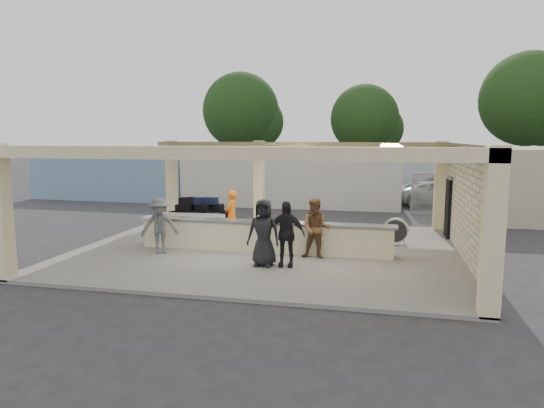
% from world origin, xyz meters
% --- Properties ---
extents(ground, '(120.00, 120.00, 0.00)m').
position_xyz_m(ground, '(0.00, 0.00, 0.00)').
color(ground, '#28282A').
rests_on(ground, ground).
extents(pavilion, '(12.01, 10.00, 3.55)m').
position_xyz_m(pavilion, '(0.21, 0.66, 1.35)').
color(pavilion, slate).
rests_on(pavilion, ground).
extents(baggage_counter, '(8.20, 0.58, 0.98)m').
position_xyz_m(baggage_counter, '(0.00, -0.50, 0.59)').
color(baggage_counter, beige).
rests_on(baggage_counter, pavilion).
extents(luggage_cart, '(2.41, 1.57, 1.37)m').
position_xyz_m(luggage_cart, '(-3.06, 1.77, 0.86)').
color(luggage_cart, silver).
rests_on(luggage_cart, pavilion).
extents(drum_fan, '(0.86, 0.46, 0.92)m').
position_xyz_m(drum_fan, '(4.10, 1.40, 0.59)').
color(drum_fan, silver).
rests_on(drum_fan, pavilion).
extents(baggage_handler, '(0.41, 0.66, 1.73)m').
position_xyz_m(baggage_handler, '(-1.61, 1.21, 0.96)').
color(baggage_handler, orange).
rests_on(baggage_handler, pavilion).
extents(passenger_a, '(0.88, 0.40, 1.81)m').
position_xyz_m(passenger_a, '(1.72, -1.00, 1.00)').
color(passenger_a, brown).
rests_on(passenger_a, pavilion).
extents(passenger_b, '(1.09, 0.43, 1.85)m').
position_xyz_m(passenger_b, '(1.02, -2.06, 1.02)').
color(passenger_b, black).
rests_on(passenger_b, pavilion).
extents(passenger_c, '(1.19, 0.84, 1.75)m').
position_xyz_m(passenger_c, '(-3.10, -1.43, 0.97)').
color(passenger_c, '#525358').
rests_on(passenger_c, pavilion).
extents(passenger_d, '(0.94, 0.42, 1.90)m').
position_xyz_m(passenger_d, '(0.40, -2.14, 1.05)').
color(passenger_d, black).
rests_on(passenger_d, pavilion).
extents(car_white_a, '(4.92, 3.32, 1.28)m').
position_xyz_m(car_white_a, '(6.52, 12.73, 0.64)').
color(car_white_a, silver).
rests_on(car_white_a, ground).
extents(car_dark, '(4.39, 1.58, 1.46)m').
position_xyz_m(car_dark, '(7.65, 14.64, 0.73)').
color(car_dark, black).
rests_on(car_dark, ground).
extents(container_white, '(11.60, 2.55, 2.50)m').
position_xyz_m(container_white, '(-1.26, 10.39, 1.25)').
color(container_white, '#BBBBB7').
rests_on(container_white, ground).
extents(container_blue, '(9.74, 2.59, 2.52)m').
position_xyz_m(container_blue, '(-12.11, 10.88, 1.26)').
color(container_blue, '#6E94B0').
rests_on(container_blue, ground).
extents(tree_left, '(6.60, 6.30, 9.00)m').
position_xyz_m(tree_left, '(-7.68, 24.16, 5.59)').
color(tree_left, '#382619').
rests_on(tree_left, ground).
extents(tree_mid, '(6.00, 5.60, 8.00)m').
position_xyz_m(tree_mid, '(2.32, 26.16, 4.96)').
color(tree_mid, '#382619').
rests_on(tree_mid, ground).
extents(tree_right, '(7.20, 7.00, 10.00)m').
position_xyz_m(tree_right, '(14.32, 25.16, 6.21)').
color(tree_right, '#382619').
rests_on(tree_right, ground).
extents(adjacent_building, '(6.00, 8.00, 3.20)m').
position_xyz_m(adjacent_building, '(9.50, 10.00, 1.60)').
color(adjacent_building, '#B9B193').
rests_on(adjacent_building, ground).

